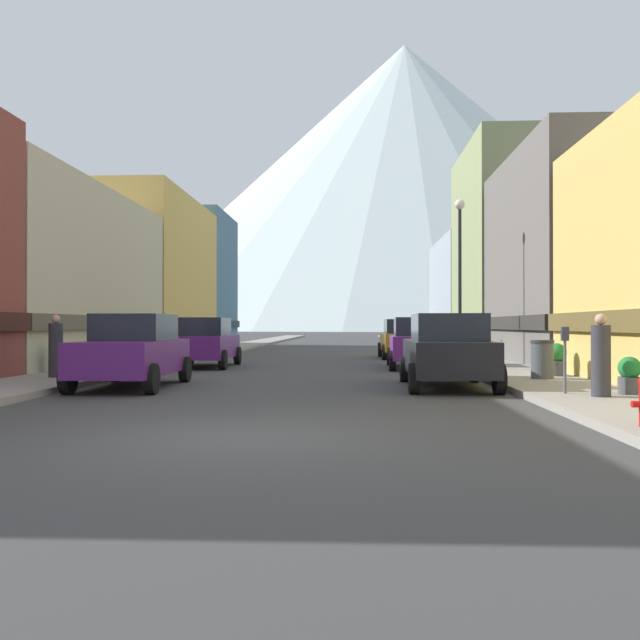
{
  "coord_description": "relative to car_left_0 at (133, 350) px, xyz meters",
  "views": [
    {
      "loc": [
        1.52,
        -9.26,
        1.51
      ],
      "look_at": [
        -0.27,
        28.73,
        1.8
      ],
      "focal_mm": 38.86,
      "sensor_mm": 36.0,
      "label": 1
    }
  ],
  "objects": [
    {
      "name": "pedestrian_1",
      "position": [
        10.05,
        -3.11,
        -0.02
      ],
      "size": [
        0.36,
        0.36,
        1.58
      ],
      "color": "#333338",
      "rests_on": "sidewalk_right"
    },
    {
      "name": "ground_plane",
      "position": [
        3.8,
        -7.27,
        -0.9
      ],
      "size": [
        400.0,
        400.0,
        0.0
      ],
      "primitive_type": "plane",
      "color": "#3C3C3C"
    },
    {
      "name": "storefront_right_3",
      "position": [
        16.22,
        31.71,
        2.67
      ],
      "size": [
        10.13,
        11.74,
        7.42
      ],
      "color": "#99A5B2",
      "rests_on": "ground"
    },
    {
      "name": "car_right_0",
      "position": [
        7.6,
        0.26,
        0.0
      ],
      "size": [
        2.1,
        4.42,
        1.78
      ],
      "color": "black",
      "rests_on": "ground"
    },
    {
      "name": "streetlamp_right",
      "position": [
        9.15,
        8.35,
        3.09
      ],
      "size": [
        0.36,
        0.36,
        5.86
      ],
      "color": "black",
      "rests_on": "sidewalk_right"
    },
    {
      "name": "potted_plant_1",
      "position": [
        10.8,
        2.33,
        -0.29
      ],
      "size": [
        0.53,
        0.53,
        0.88
      ],
      "color": "#4C4C51",
      "rests_on": "sidewalk_right"
    },
    {
      "name": "parking_meter_near",
      "position": [
        9.55,
        -2.53,
        0.11
      ],
      "size": [
        0.14,
        0.1,
        1.33
      ],
      "color": "#595960",
      "rests_on": "sidewalk_right"
    },
    {
      "name": "storefront_right_2",
      "position": [
        16.18,
        20.66,
        4.41
      ],
      "size": [
        10.06,
        9.87,
        10.97
      ],
      "color": "#8C9966",
      "rests_on": "ground"
    },
    {
      "name": "pedestrian_0",
      "position": [
        -2.45,
        1.23,
        0.0
      ],
      "size": [
        0.36,
        0.36,
        1.63
      ],
      "color": "#333338",
      "rests_on": "sidewalk_left"
    },
    {
      "name": "mountain_backdrop",
      "position": [
        25.48,
        252.73,
        54.38
      ],
      "size": [
        230.63,
        230.63,
        110.56
      ],
      "primitive_type": "cone",
      "color": "silver",
      "rests_on": "ground"
    },
    {
      "name": "potted_plant_0",
      "position": [
        10.8,
        -2.57,
        -0.38
      ],
      "size": [
        0.45,
        0.45,
        0.74
      ],
      "color": "#4C4C51",
      "rests_on": "sidewalk_right"
    },
    {
      "name": "car_left_1",
      "position": [
        0.0,
        8.2,
        0.0
      ],
      "size": [
        2.12,
        4.43,
        1.78
      ],
      "color": "#591E72",
      "rests_on": "ground"
    },
    {
      "name": "storefront_left_2",
      "position": [
        -8.52,
        22.58,
        3.31
      ],
      "size": [
        9.95,
        12.81,
        8.73
      ],
      "color": "#D8B259",
      "rests_on": "ground"
    },
    {
      "name": "pedestrian_2",
      "position": [
        10.05,
        11.79,
        -0.05
      ],
      "size": [
        0.36,
        0.36,
        1.53
      ],
      "color": "brown",
      "rests_on": "sidewalk_right"
    },
    {
      "name": "car_left_0",
      "position": [
        0.0,
        0.0,
        0.0
      ],
      "size": [
        2.14,
        4.44,
        1.78
      ],
      "color": "#591E72",
      "rests_on": "ground"
    },
    {
      "name": "sidewalk_left",
      "position": [
        -2.45,
        27.73,
        -0.82
      ],
      "size": [
        2.5,
        100.0,
        0.15
      ],
      "primitive_type": "cube",
      "color": "gray",
      "rests_on": "ground"
    },
    {
      "name": "potted_plant_2",
      "position": [
        -3.2,
        3.17,
        -0.26
      ],
      "size": [
        0.58,
        0.58,
        0.91
      ],
      "color": "#4C4C51",
      "rests_on": "sidewalk_left"
    },
    {
      "name": "trash_bin_right",
      "position": [
        10.15,
        1.33,
        -0.26
      ],
      "size": [
        0.59,
        0.59,
        0.98
      ],
      "color": "#4C5156",
      "rests_on": "sidewalk_right"
    },
    {
      "name": "storefront_left_3",
      "position": [
        -8.42,
        33.23,
        3.72
      ],
      "size": [
        9.73,
        8.37,
        9.56
      ],
      "color": "slate",
      "rests_on": "ground"
    },
    {
      "name": "sidewalk_right",
      "position": [
        10.05,
        27.73,
        -0.82
      ],
      "size": [
        2.5,
        100.0,
        0.15
      ],
      "primitive_type": "cube",
      "color": "gray",
      "rests_on": "ground"
    },
    {
      "name": "storefront_left_1",
      "position": [
        -6.72,
        9.05,
        2.29
      ],
      "size": [
        6.34,
        13.65,
        6.63
      ],
      "color": "beige",
      "rests_on": "ground"
    },
    {
      "name": "storefront_right_1",
      "position": [
        16.04,
        9.95,
        2.95
      ],
      "size": [
        9.77,
        10.37,
        7.99
      ],
      "color": "#66605B",
      "rests_on": "ground"
    },
    {
      "name": "car_right_1",
      "position": [
        7.6,
        7.87,
        0.0
      ],
      "size": [
        2.17,
        4.45,
        1.78
      ],
      "color": "#591E72",
      "rests_on": "ground"
    },
    {
      "name": "car_right_2",
      "position": [
        7.6,
        15.13,
        0.0
      ],
      "size": [
        2.12,
        4.43,
        1.78
      ],
      "color": "#B28419",
      "rests_on": "ground"
    }
  ]
}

